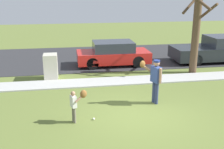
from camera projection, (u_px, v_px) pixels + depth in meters
name	position (u px, v px, depth m)	size (l,w,h in m)	color
ground_plane	(119.00, 82.00, 12.74)	(48.00, 48.00, 0.00)	olive
sidewalk_strip	(118.00, 81.00, 12.82)	(36.00, 1.20, 0.06)	#B2B2AD
road_surface	(104.00, 57.00, 17.55)	(36.00, 6.80, 0.02)	#2D2D30
person_adult	(155.00, 77.00, 10.11)	(0.80, 0.56, 1.66)	navy
person_child	(76.00, 102.00, 8.70)	(0.56, 0.36, 1.10)	#6B6656
baseball	(94.00, 119.00, 9.04)	(0.07, 0.07, 0.07)	white
utility_cabinet	(51.00, 67.00, 13.07)	(0.63, 0.73, 1.20)	beige
street_tree_near	(197.00, 24.00, 13.53)	(1.84, 1.88, 4.60)	brown
parked_hatchback_red	(113.00, 54.00, 15.48)	(4.00, 1.75, 1.33)	red
parked_pickup_dark	(217.00, 50.00, 16.36)	(5.20, 1.95, 1.48)	#23282D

